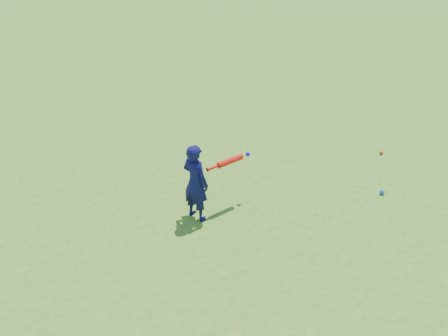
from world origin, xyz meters
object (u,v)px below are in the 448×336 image
(ground_ball_blue, at_px, (382,192))
(bat_swing, at_px, (232,160))
(ground_ball_red, at_px, (381,153))
(child, at_px, (196,182))

(ground_ball_blue, xyz_separation_m, bat_swing, (-2.21, 0.75, 0.70))
(ground_ball_red, height_order, ground_ball_blue, ground_ball_blue)
(child, height_order, ground_ball_blue, child)
(child, bearing_deg, bat_swing, -106.15)
(child, height_order, ground_ball_red, child)
(child, xyz_separation_m, ground_ball_blue, (2.80, -0.66, -0.54))
(bat_swing, bearing_deg, ground_ball_blue, -31.98)
(child, relative_size, ground_ball_blue, 15.01)
(ground_ball_red, relative_size, bat_swing, 0.08)
(bat_swing, bearing_deg, child, 175.36)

